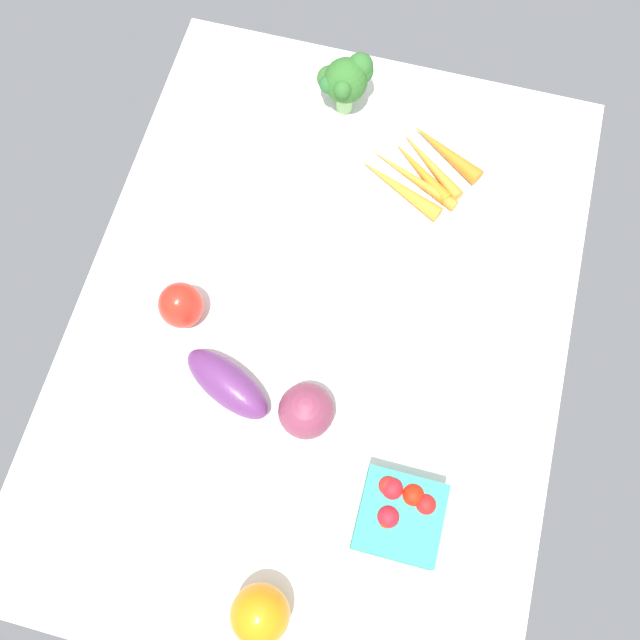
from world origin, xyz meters
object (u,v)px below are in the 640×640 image
(berry_basket, at_px, (400,515))
(bell_pepper_red, at_px, (181,305))
(eggplant, at_px, (227,384))
(bell_pepper_orange, at_px, (260,615))
(broccoli_head, at_px, (346,79))
(carrot_bunch, at_px, (421,169))
(red_onion_center, at_px, (306,411))

(berry_basket, distance_m, bell_pepper_red, 0.44)
(bell_pepper_red, xyz_separation_m, eggplant, (0.10, 0.10, -0.01))
(berry_basket, xyz_separation_m, bell_pepper_red, (-0.21, -0.39, 0.01))
(bell_pepper_orange, relative_size, broccoli_head, 0.78)
(carrot_bunch, distance_m, berry_basket, 0.56)
(red_onion_center, bearing_deg, berry_basket, 56.81)
(berry_basket, xyz_separation_m, broccoli_head, (-0.65, -0.24, 0.04))
(berry_basket, height_order, bell_pepper_red, bell_pepper_red)
(bell_pepper_red, height_order, broccoli_head, broccoli_head)
(eggplant, relative_size, broccoli_head, 1.35)
(carrot_bunch, relative_size, bell_pepper_red, 2.62)
(eggplant, height_order, broccoli_head, broccoli_head)
(bell_pepper_orange, height_order, bell_pepper_red, bell_pepper_orange)
(bell_pepper_red, height_order, eggplant, bell_pepper_red)
(eggplant, height_order, red_onion_center, red_onion_center)
(eggplant, xyz_separation_m, red_onion_center, (0.01, 0.12, 0.01))
(bell_pepper_red, bearing_deg, carrot_bunch, 138.47)
(carrot_bunch, relative_size, berry_basket, 1.88)
(bell_pepper_orange, distance_m, berry_basket, 0.23)
(red_onion_center, relative_size, broccoli_head, 0.74)
(red_onion_center, height_order, broccoli_head, broccoli_head)
(broccoli_head, bearing_deg, berry_basket, 20.06)
(carrot_bunch, bearing_deg, eggplant, -24.64)
(bell_pepper_red, relative_size, broccoli_head, 0.73)
(broccoli_head, bearing_deg, bell_pepper_orange, 6.18)
(carrot_bunch, distance_m, eggplant, 0.48)
(bell_pepper_orange, xyz_separation_m, bell_pepper_red, (-0.38, -0.24, -0.00))
(carrot_bunch, xyz_separation_m, red_onion_center, (0.45, -0.08, 0.03))
(bell_pepper_orange, height_order, berry_basket, bell_pepper_orange)
(bell_pepper_red, relative_size, eggplant, 0.54)
(broccoli_head, bearing_deg, carrot_bunch, 58.01)
(berry_basket, distance_m, red_onion_center, 0.19)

